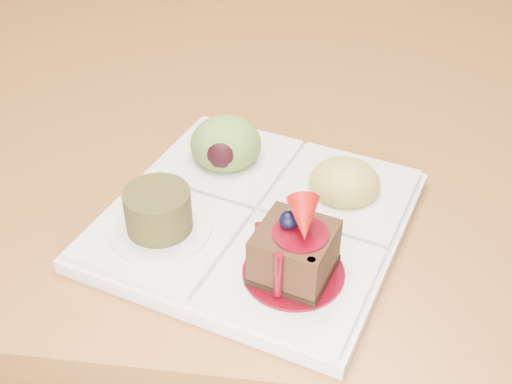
# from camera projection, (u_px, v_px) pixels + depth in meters

# --- Properties ---
(ground) EXTENTS (6.00, 6.00, 0.00)m
(ground) POSITION_uv_depth(u_px,v_px,m) (277.00, 258.00, 1.58)
(ground) COLOR brown
(sampler_plate) EXTENTS (0.29, 0.29, 0.09)m
(sampler_plate) POSITION_uv_depth(u_px,v_px,m) (256.00, 206.00, 0.52)
(sampler_plate) COLOR silver
(sampler_plate) RESTS_ON dining_table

